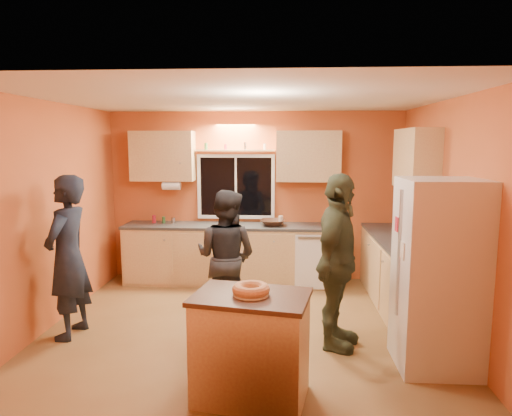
# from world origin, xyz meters

# --- Properties ---
(ground) EXTENTS (4.50, 4.50, 0.00)m
(ground) POSITION_xyz_m (0.00, 0.00, 0.00)
(ground) COLOR brown
(ground) RESTS_ON ground
(room_shell) EXTENTS (4.54, 4.04, 2.61)m
(room_shell) POSITION_xyz_m (0.12, 0.41, 1.62)
(room_shell) COLOR #CB6134
(room_shell) RESTS_ON ground
(back_counter) EXTENTS (4.23, 0.62, 0.90)m
(back_counter) POSITION_xyz_m (0.01, 1.70, 0.45)
(back_counter) COLOR tan
(back_counter) RESTS_ON ground
(right_counter) EXTENTS (0.62, 1.84, 0.90)m
(right_counter) POSITION_xyz_m (1.95, 0.50, 0.45)
(right_counter) COLOR tan
(right_counter) RESTS_ON ground
(refrigerator) EXTENTS (0.72, 0.70, 1.80)m
(refrigerator) POSITION_xyz_m (1.89, -0.80, 0.90)
(refrigerator) COLOR silver
(refrigerator) RESTS_ON ground
(island) EXTENTS (1.03, 0.80, 0.90)m
(island) POSITION_xyz_m (0.18, -1.47, 0.46)
(island) COLOR tan
(island) RESTS_ON ground
(bundt_pastry) EXTENTS (0.31, 0.31, 0.09)m
(bundt_pastry) POSITION_xyz_m (0.18, -1.47, 0.95)
(bundt_pastry) COLOR #B5774A
(bundt_pastry) RESTS_ON island
(person_left) EXTENTS (0.47, 0.68, 1.79)m
(person_left) POSITION_xyz_m (-1.90, -0.33, 0.89)
(person_left) COLOR black
(person_left) RESTS_ON ground
(person_center) EXTENTS (0.93, 0.83, 1.59)m
(person_center) POSITION_xyz_m (-0.23, 0.17, 0.79)
(person_center) COLOR black
(person_center) RESTS_ON ground
(person_right) EXTENTS (0.76, 1.15, 1.82)m
(person_right) POSITION_xyz_m (0.99, -0.44, 0.91)
(person_right) COLOR #2F3622
(person_right) RESTS_ON ground
(mixing_bowl) EXTENTS (0.38, 0.38, 0.09)m
(mixing_bowl) POSITION_xyz_m (0.28, 1.66, 0.94)
(mixing_bowl) COLOR black
(mixing_bowl) RESTS_ON back_counter
(utensil_crock) EXTENTS (0.14, 0.14, 0.17)m
(utensil_crock) POSITION_xyz_m (-0.34, 1.69, 0.99)
(utensil_crock) COLOR beige
(utensil_crock) RESTS_ON back_counter
(potted_plant) EXTENTS (0.29, 0.26, 0.28)m
(potted_plant) POSITION_xyz_m (2.02, 0.02, 1.04)
(potted_plant) COLOR gray
(potted_plant) RESTS_ON right_counter
(red_box) EXTENTS (0.16, 0.13, 0.07)m
(red_box) POSITION_xyz_m (1.92, 0.64, 0.94)
(red_box) COLOR #B21B2D
(red_box) RESTS_ON right_counter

